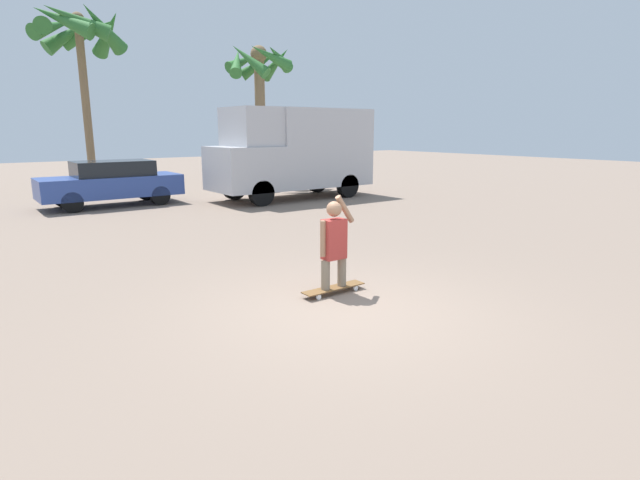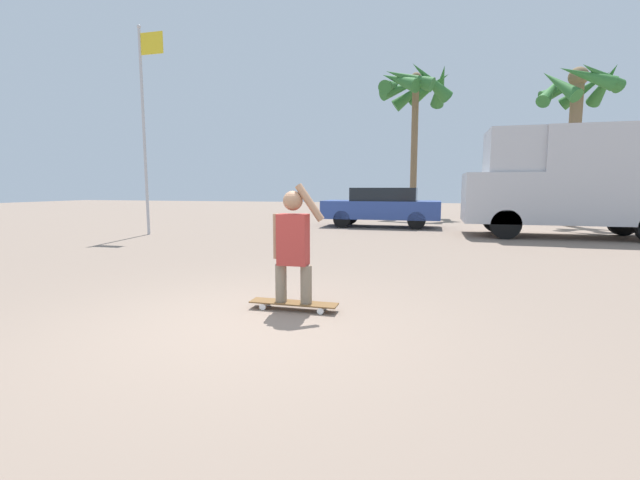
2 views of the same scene
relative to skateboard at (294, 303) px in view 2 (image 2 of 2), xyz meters
name	(u,v)px [view 2 (image 2 of 2)]	position (x,y,z in m)	size (l,w,h in m)	color
ground_plane	(244,326)	(-0.32, -0.74, -0.08)	(80.00, 80.00, 0.00)	gray
skateboard	(294,303)	(0.00, 0.00, 0.00)	(1.10, 0.24, 0.10)	brown
person_skateboarder	(293,241)	(0.00, 0.00, 0.78)	(0.65, 0.24, 1.46)	gray
camper_van	(575,179)	(5.74, 9.65, 1.69)	(6.07, 2.27, 3.27)	black
parked_car_blue	(382,206)	(-0.29, 11.70, 0.72)	(4.44, 1.74, 1.51)	black
palm_tree_near_van	(577,99)	(6.86, 14.04, 4.83)	(3.02, 3.10, 6.17)	brown
palm_tree_center_background	(414,90)	(0.50, 18.36, 6.44)	(3.93, 4.09, 7.66)	brown
flagpole	(145,117)	(-7.22, 7.03, 3.62)	(0.88, 0.12, 6.48)	#B7B7BC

